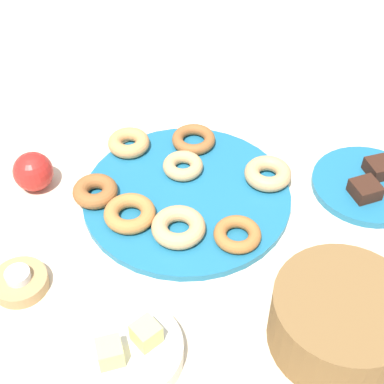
# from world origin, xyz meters

# --- Properties ---
(ground_plane) EXTENTS (2.40, 2.40, 0.00)m
(ground_plane) POSITION_xyz_m (0.00, 0.00, 0.00)
(ground_plane) COLOR beige
(donut_plate) EXTENTS (0.40, 0.40, 0.01)m
(donut_plate) POSITION_xyz_m (0.00, 0.00, 0.01)
(donut_plate) COLOR #1E6B93
(donut_plate) RESTS_ON ground_plane
(donut_0) EXTENTS (0.10, 0.10, 0.03)m
(donut_0) POSITION_xyz_m (-0.01, -0.06, 0.03)
(donut_0) COLOR tan
(donut_0) RESTS_ON donut_plate
(donut_1) EXTENTS (0.10, 0.10, 0.03)m
(donut_1) POSITION_xyz_m (0.05, 0.09, 0.03)
(donut_1) COLOR tan
(donut_1) RESTS_ON donut_plate
(donut_2) EXTENTS (0.12, 0.12, 0.03)m
(donut_2) POSITION_xyz_m (0.07, -0.16, 0.03)
(donut_2) COLOR tan
(donut_2) RESTS_ON donut_plate
(donut_3) EXTENTS (0.09, 0.09, 0.03)m
(donut_3) POSITION_xyz_m (-0.16, 0.02, 0.03)
(donut_3) COLOR tan
(donut_3) RESTS_ON donut_plate
(donut_4) EXTENTS (0.09, 0.09, 0.02)m
(donut_4) POSITION_xyz_m (-0.05, 0.14, 0.03)
(donut_4) COLOR #AD6B33
(donut_4) RESTS_ON donut_plate
(donut_5) EXTENTS (0.12, 0.12, 0.03)m
(donut_5) POSITION_xyz_m (0.12, 0.03, 0.03)
(donut_5) COLOR #BC7A3D
(donut_5) RESTS_ON donut_plate
(donut_6) EXTENTS (0.10, 0.10, 0.02)m
(donut_6) POSITION_xyz_m (-0.06, -0.13, 0.03)
(donut_6) COLOR #995B2D
(donut_6) RESTS_ON donut_plate
(donut_7) EXTENTS (0.10, 0.10, 0.03)m
(donut_7) POSITION_xyz_m (0.16, -0.05, 0.03)
(donut_7) COLOR #995B2D
(donut_7) RESTS_ON donut_plate
(cake_plate) EXTENTS (0.22, 0.22, 0.02)m
(cake_plate) POSITION_xyz_m (-0.34, 0.09, 0.01)
(cake_plate) COLOR #1E6B93
(cake_plate) RESTS_ON ground_plane
(brownie_near) EXTENTS (0.05, 0.05, 0.03)m
(brownie_near) POSITION_xyz_m (-0.37, 0.08, 0.03)
(brownie_near) COLOR #381E14
(brownie_near) RESTS_ON cake_plate
(brownie_far) EXTENTS (0.05, 0.05, 0.03)m
(brownie_far) POSITION_xyz_m (-0.31, 0.12, 0.03)
(brownie_far) COLOR #381E14
(brownie_far) RESTS_ON cake_plate
(candle_holder) EXTENTS (0.09, 0.09, 0.02)m
(candle_holder) POSITION_xyz_m (0.33, 0.10, 0.01)
(candle_holder) COLOR tan
(candle_holder) RESTS_ON ground_plane
(tealight) EXTENTS (0.04, 0.04, 0.01)m
(tealight) POSITION_xyz_m (0.33, 0.10, 0.03)
(tealight) COLOR silver
(tealight) RESTS_ON candle_holder
(basket) EXTENTS (0.30, 0.30, 0.10)m
(basket) POSITION_xyz_m (-0.12, 0.36, 0.05)
(basket) COLOR brown
(basket) RESTS_ON ground_plane
(fruit_bowl) EXTENTS (0.16, 0.16, 0.03)m
(fruit_bowl) POSITION_xyz_m (0.19, 0.29, 0.02)
(fruit_bowl) COLOR silver
(fruit_bowl) RESTS_ON ground_plane
(melon_chunk_left) EXTENTS (0.05, 0.05, 0.04)m
(melon_chunk_left) POSITION_xyz_m (0.16, 0.29, 0.05)
(melon_chunk_left) COLOR #DBD67A
(melon_chunk_left) RESTS_ON fruit_bowl
(melon_chunk_right) EXTENTS (0.04, 0.04, 0.04)m
(melon_chunk_right) POSITION_xyz_m (0.22, 0.30, 0.05)
(melon_chunk_right) COLOR #DBD67A
(melon_chunk_right) RESTS_ON fruit_bowl
(apple) EXTENTS (0.08, 0.08, 0.08)m
(apple) POSITION_xyz_m (0.27, -0.13, 0.04)
(apple) COLOR red
(apple) RESTS_ON ground_plane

